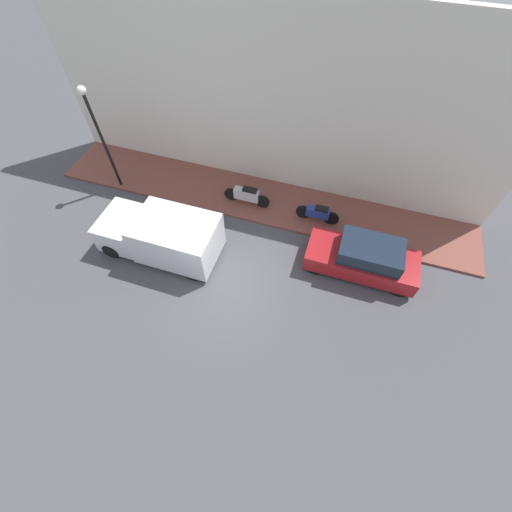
# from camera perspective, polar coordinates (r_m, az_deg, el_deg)

# --- Properties ---
(ground_plane) EXTENTS (60.00, 60.00, 0.00)m
(ground_plane) POSITION_cam_1_polar(r_m,az_deg,el_deg) (12.78, -5.53, -4.36)
(ground_plane) COLOR #47474C
(sidewalk) EXTENTS (2.64, 18.47, 0.11)m
(sidewalk) POSITION_cam_1_polar(r_m,az_deg,el_deg) (15.35, 0.58, 9.41)
(sidewalk) COLOR brown
(sidewalk) RESTS_ON ground_plane
(building_facade) EXTENTS (0.30, 18.47, 7.48)m
(building_facade) POSITION_cam_1_polar(r_m,az_deg,el_deg) (14.23, 2.67, 24.07)
(building_facade) COLOR silver
(building_facade) RESTS_ON ground_plane
(parked_car) EXTENTS (1.62, 4.02, 1.46)m
(parked_car) POSITION_cam_1_polar(r_m,az_deg,el_deg) (13.08, 17.49, -0.33)
(parked_car) COLOR maroon
(parked_car) RESTS_ON ground_plane
(delivery_van) EXTENTS (2.02, 4.57, 1.78)m
(delivery_van) POSITION_cam_1_polar(r_m,az_deg,el_deg) (13.34, -15.59, 3.38)
(delivery_van) COLOR silver
(delivery_van) RESTS_ON ground_plane
(scooter_silver) EXTENTS (0.30, 2.03, 0.88)m
(scooter_silver) POSITION_cam_1_polar(r_m,az_deg,el_deg) (14.79, -1.53, 10.10)
(scooter_silver) COLOR #B7B7BF
(scooter_silver) RESTS_ON sidewalk
(motorcycle_blue) EXTENTS (0.30, 1.80, 0.78)m
(motorcycle_blue) POSITION_cam_1_polar(r_m,az_deg,el_deg) (14.34, 10.28, 7.04)
(motorcycle_blue) COLOR navy
(motorcycle_blue) RESTS_ON sidewalk
(streetlamp) EXTENTS (0.33, 0.33, 4.55)m
(streetlamp) POSITION_cam_1_polar(r_m,az_deg,el_deg) (15.47, -25.01, 19.02)
(streetlamp) COLOR black
(streetlamp) RESTS_ON sidewalk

